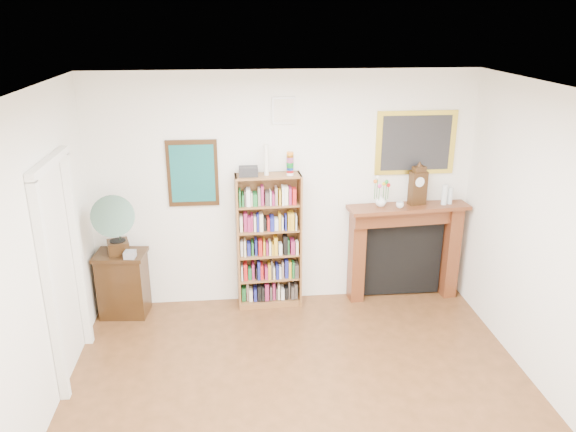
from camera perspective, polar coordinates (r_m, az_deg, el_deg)
The scene contains 15 objects.
room at distance 4.32m, azimuth 2.57°, elevation -7.34°, with size 4.51×5.01×2.81m.
door_casing at distance 5.67m, azimuth -21.98°, elevation -3.51°, with size 0.08×1.02×2.17m.
teal_poster at distance 6.53m, azimuth -9.66°, elevation 4.29°, with size 0.58×0.04×0.78m.
small_picture at distance 6.39m, azimuth -0.43°, elevation 10.66°, with size 0.26×0.04×0.30m.
gilt_painting at distance 6.78m, azimuth 12.85°, elevation 7.26°, with size 0.95×0.04×0.75m.
bookshelf at distance 6.63m, azimuth -1.97°, elevation -1.88°, with size 0.77×0.31×1.89m.
side_cabinet at distance 6.90m, azimuth -16.38°, elevation -6.61°, with size 0.57×0.42×0.78m, color black.
fireplace at distance 7.04m, azimuth 11.72°, elevation -2.65°, with size 1.48×0.46×1.23m.
gramophone at distance 6.49m, azimuth -17.38°, elevation -0.54°, with size 0.60×0.68×0.76m.
cd_stack at distance 6.57m, azimuth -15.77°, elevation -3.78°, with size 0.12×0.12×0.08m, color #B1B2BE.
mantel_clock at distance 6.81m, azimuth 13.06°, elevation 2.96°, with size 0.22×0.16×0.46m.
flower_vase at distance 6.70m, azimuth 9.42°, elevation 1.54°, with size 0.13×0.13×0.14m, color white.
teacup at distance 6.69m, azimuth 11.30°, elevation 1.11°, with size 0.09×0.09×0.07m, color silver.
bottle_left at distance 6.92m, azimuth 15.62°, elevation 2.10°, with size 0.07×0.07×0.24m, color silver.
bottle_right at distance 6.96m, azimuth 16.14°, elevation 1.99°, with size 0.06×0.06×0.20m, color silver.
Camera 1 is at (-0.56, -3.80, 3.37)m, focal length 35.00 mm.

